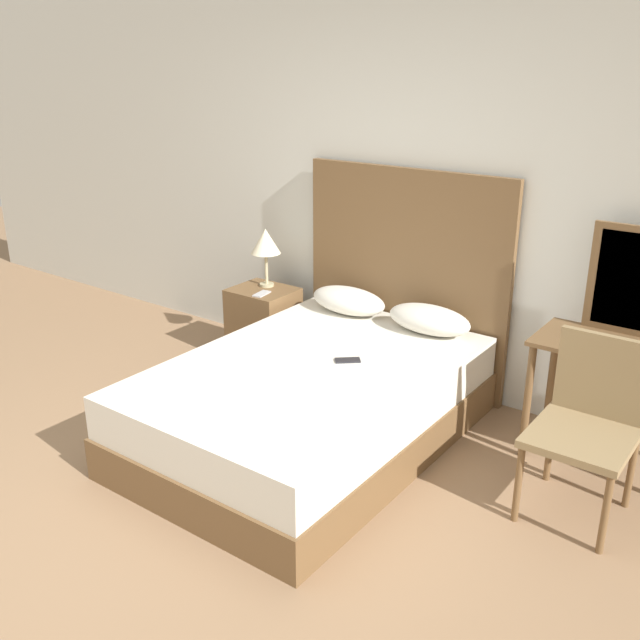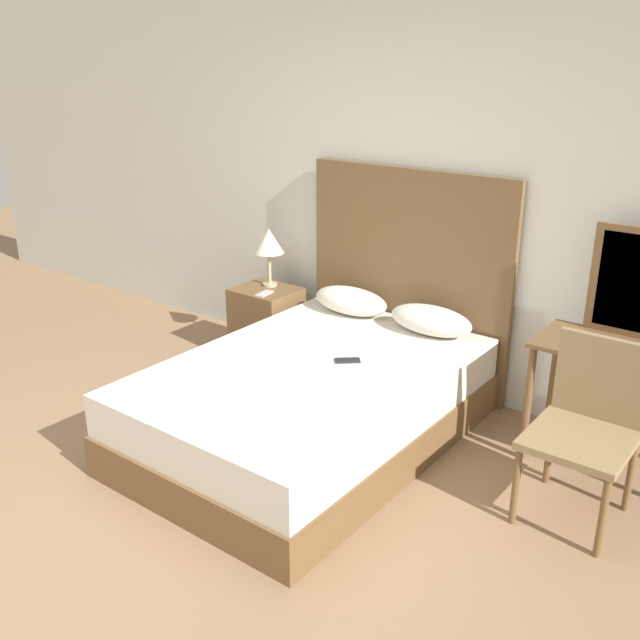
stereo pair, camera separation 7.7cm
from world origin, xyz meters
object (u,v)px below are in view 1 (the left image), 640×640
at_px(phone_on_bed, 348,360).
at_px(chair, 589,417).
at_px(vanity_desk, 623,370).
at_px(bed, 309,403).
at_px(nightstand, 264,325).
at_px(phone_on_nightstand, 262,294).
at_px(table_lamp, 266,243).

height_order(phone_on_bed, chair, chair).
relative_size(phone_on_bed, vanity_desk, 0.17).
height_order(bed, vanity_desk, vanity_desk).
distance_m(nightstand, chair, 2.61).
relative_size(bed, phone_on_bed, 13.47).
height_order(phone_on_nightstand, chair, chair).
distance_m(phone_on_nightstand, chair, 2.51).
bearing_deg(chair, phone_on_nightstand, 171.46).
height_order(nightstand, vanity_desk, vanity_desk).
xyz_separation_m(bed, nightstand, (-1.02, 0.77, 0.04)).
bearing_deg(nightstand, phone_on_bed, -26.86).
height_order(table_lamp, vanity_desk, table_lamp).
height_order(phone_on_bed, nightstand, nightstand).
distance_m(table_lamp, phone_on_nightstand, 0.39).
height_order(table_lamp, phone_on_nightstand, table_lamp).
bearing_deg(vanity_desk, phone_on_nightstand, -177.16).
bearing_deg(vanity_desk, chair, -92.46).
xyz_separation_m(bed, table_lamp, (-1.05, 0.85, 0.66)).
height_order(bed, nightstand, nightstand).
distance_m(table_lamp, chair, 2.67).
bearing_deg(table_lamp, phone_on_bed, -29.30).
height_order(nightstand, phone_on_nightstand, phone_on_nightstand).
xyz_separation_m(table_lamp, phone_on_nightstand, (0.10, -0.18, -0.33)).
bearing_deg(phone_on_bed, bed, -129.84).
height_order(nightstand, table_lamp, table_lamp).
bearing_deg(table_lamp, phone_on_nightstand, -60.25).
distance_m(bed, phone_on_nightstand, 1.21).
distance_m(phone_on_bed, vanity_desk, 1.54).
bearing_deg(bed, nightstand, 142.89).
xyz_separation_m(nightstand, vanity_desk, (2.58, 0.03, 0.31)).
bearing_deg(table_lamp, chair, -12.02).
relative_size(phone_on_bed, chair, 0.17).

